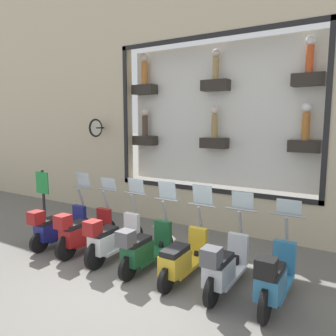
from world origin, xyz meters
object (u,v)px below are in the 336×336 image
at_px(scooter_red_5, 83,232).
at_px(shop_sign_post, 44,200).
at_px(scooter_teal_0, 274,278).
at_px(scooter_silver_1, 224,266).
at_px(scooter_green_3, 144,247).
at_px(scooter_navy_6, 57,226).
at_px(scooter_yellow_2, 182,258).
at_px(scooter_white_4, 112,238).

height_order(scooter_red_5, shop_sign_post, shop_sign_post).
height_order(scooter_teal_0, scooter_silver_1, scooter_silver_1).
bearing_deg(scooter_red_5, scooter_green_3, -90.27).
distance_m(scooter_teal_0, scooter_silver_1, 0.83).
bearing_deg(scooter_navy_6, scooter_yellow_2, -88.88).
height_order(scooter_green_3, scooter_red_5, scooter_green_3).
bearing_deg(scooter_white_4, scooter_green_3, -90.81).
height_order(scooter_silver_1, scooter_yellow_2, scooter_yellow_2).
bearing_deg(scooter_teal_0, shop_sign_post, 86.50).
distance_m(scooter_yellow_2, scooter_green_3, 0.83).
xyz_separation_m(scooter_white_4, shop_sign_post, (0.36, 2.58, 0.42)).
bearing_deg(scooter_teal_0, scooter_green_3, 90.20).
distance_m(scooter_yellow_2, scooter_navy_6, 3.32).
bearing_deg(shop_sign_post, scooter_silver_1, -94.12).
bearing_deg(scooter_green_3, scooter_navy_6, 90.06).
bearing_deg(scooter_green_3, scooter_teal_0, -89.80).
xyz_separation_m(scooter_teal_0, scooter_silver_1, (-0.00, 0.83, -0.01)).
height_order(scooter_yellow_2, scooter_green_3, scooter_yellow_2).
bearing_deg(scooter_white_4, scooter_silver_1, -90.17).
distance_m(scooter_teal_0, scooter_red_5, 4.15).
bearing_deg(scooter_teal_0, scooter_white_4, 89.95).
bearing_deg(scooter_yellow_2, scooter_teal_0, -91.86).
xyz_separation_m(scooter_red_5, shop_sign_post, (0.36, 1.75, 0.42)).
bearing_deg(scooter_yellow_2, scooter_red_5, 91.26).
height_order(scooter_teal_0, scooter_green_3, scooter_green_3).
distance_m(scooter_green_3, scooter_red_5, 1.66).
xyz_separation_m(scooter_silver_1, scooter_navy_6, (-0.01, 4.15, -0.01)).
height_order(scooter_yellow_2, scooter_white_4, scooter_yellow_2).
bearing_deg(scooter_yellow_2, scooter_white_4, 91.76).
bearing_deg(scooter_red_5, scooter_white_4, -89.72).
distance_m(scooter_teal_0, scooter_white_4, 3.32).
height_order(scooter_teal_0, shop_sign_post, shop_sign_post).
bearing_deg(scooter_green_3, scooter_silver_1, -89.85).
height_order(scooter_teal_0, scooter_white_4, scooter_white_4).
xyz_separation_m(scooter_silver_1, scooter_yellow_2, (0.06, 0.83, -0.06)).
xyz_separation_m(scooter_green_3, shop_sign_post, (0.37, 3.41, 0.44)).
height_order(scooter_white_4, scooter_navy_6, scooter_navy_6).
bearing_deg(scooter_teal_0, scooter_red_5, 90.02).
bearing_deg(scooter_red_5, scooter_yellow_2, -88.74).
bearing_deg(scooter_white_4, scooter_red_5, 90.28).
distance_m(scooter_yellow_2, scooter_red_5, 2.49).
xyz_separation_m(scooter_teal_0, scooter_white_4, (0.00, 3.32, 0.00)).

